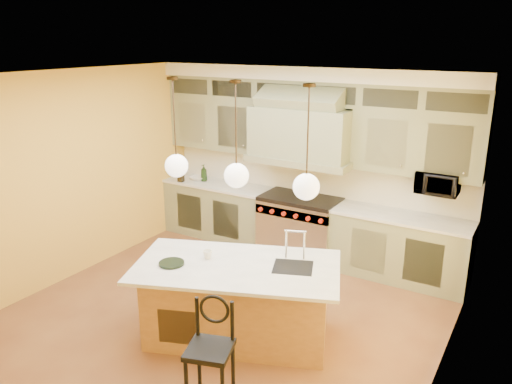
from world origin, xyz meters
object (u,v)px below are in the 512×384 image
Objects in this scene: kitchen_island at (238,300)px; counter_stool at (211,351)px; range at (300,226)px; microwave at (438,183)px.

counter_stool is (0.43, -1.12, 0.16)m from kitchen_island.
kitchen_island is 2.25× the size of counter_stool.
counter_stool reaches higher than range.
kitchen_island is 1.21m from counter_stool.
range is 1.08× the size of counter_stool.
kitchen_island is at bearing -80.38° from range.
microwave is (1.95, 0.11, 0.96)m from range.
counter_stool is at bearing -107.06° from microwave.
range is at bearing 78.18° from kitchen_island.
range is at bearing -176.88° from microwave.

